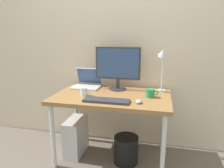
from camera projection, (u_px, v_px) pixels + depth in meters
ground_plane at (112, 157)px, 2.38m from camera, size 6.00×6.00×0.00m
back_wall at (120, 39)px, 2.48m from camera, size 4.40×0.04×2.60m
desk at (112, 101)px, 2.23m from camera, size 1.22×0.74×0.73m
monitor at (118, 66)px, 2.37m from camera, size 0.51×0.20×0.49m
laptop at (87, 82)px, 2.52m from camera, size 0.32×0.28×0.22m
desk_lamp at (163, 60)px, 2.24m from camera, size 0.11×0.16×0.50m
keyboard at (107, 101)px, 1.99m from camera, size 0.44×0.14×0.02m
mouse at (139, 101)px, 1.95m from camera, size 0.06×0.09×0.03m
coffee_mug at (150, 93)px, 2.13m from camera, size 0.12×0.09×0.09m
glass_cup at (84, 92)px, 2.18m from camera, size 0.11×0.07×0.09m
computer_tower at (76, 136)px, 2.42m from camera, size 0.18×0.36×0.42m
wastebasket at (126, 150)px, 2.25m from camera, size 0.26×0.26×0.30m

